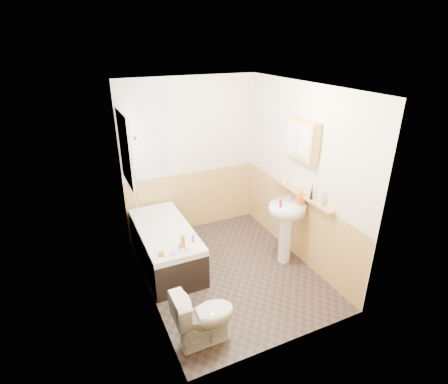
{
  "coord_description": "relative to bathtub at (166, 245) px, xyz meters",
  "views": [
    {
      "loc": [
        -1.76,
        -3.64,
        3.0
      ],
      "look_at": [
        0.0,
        0.15,
        1.15
      ],
      "focal_mm": 28.0,
      "sensor_mm": 36.0,
      "label": 1
    }
  ],
  "objects": [
    {
      "name": "floor",
      "position": [
        0.73,
        -0.55,
        -0.3
      ],
      "size": [
        2.8,
        2.8,
        0.0
      ],
      "primitive_type": "plane",
      "color": "#312622",
      "rests_on": "ground"
    },
    {
      "name": "wainscot_right",
      "position": [
        1.82,
        -0.55,
        0.2
      ],
      "size": [
        0.01,
        2.8,
        1.0
      ],
      "primitive_type": "cube",
      "color": "#DAAB59",
      "rests_on": "wall_right"
    },
    {
      "name": "sink",
      "position": [
        1.57,
        -0.67,
        0.36
      ],
      "size": [
        0.54,
        0.44,
        1.04
      ],
      "rotation": [
        0.0,
        0.0,
        0.06
      ],
      "color": "white",
      "rests_on": "floor"
    },
    {
      "name": "clear_bottle",
      "position": [
        1.42,
        -0.71,
        0.68
      ],
      "size": [
        0.04,
        0.04,
        0.11
      ],
      "primitive_type": "cylinder",
      "rotation": [
        0.0,
        0.0,
        -0.02
      ],
      "color": "maroon",
      "rests_on": "sink"
    },
    {
      "name": "green_bottle",
      "position": [
        1.77,
        -0.89,
        0.87
      ],
      "size": [
        0.05,
        0.05,
        0.23
      ],
      "primitive_type": "cone",
      "rotation": [
        0.0,
        0.0,
        0.01
      ],
      "color": "black",
      "rests_on": "pine_shelf"
    },
    {
      "name": "toilet",
      "position": [
        -0.03,
        -1.55,
        0.03
      ],
      "size": [
        0.67,
        0.38,
        0.66
      ],
      "primitive_type": "imported",
      "rotation": [
        0.0,
        0.0,
        1.58
      ],
      "color": "white",
      "rests_on": "floor"
    },
    {
      "name": "wall_left",
      "position": [
        -0.38,
        -0.55,
        0.95
      ],
      "size": [
        0.02,
        2.8,
        2.5
      ],
      "primitive_type": "cube",
      "color": "#EFE0C5",
      "rests_on": "ground"
    },
    {
      "name": "tile_cladding_left",
      "position": [
        -0.36,
        -0.55,
        0.95
      ],
      "size": [
        0.01,
        2.8,
        2.5
      ],
      "primitive_type": "cube",
      "color": "white",
      "rests_on": "wall_left"
    },
    {
      "name": "orange_bottle",
      "position": [
        0.24,
        -0.5,
        0.32
      ],
      "size": [
        0.03,
        0.03,
        0.09
      ],
      "primitive_type": "cylinder",
      "rotation": [
        0.0,
        0.0,
        -0.18
      ],
      "color": "purple",
      "rests_on": "bathtub"
    },
    {
      "name": "wall_back",
      "position": [
        0.73,
        0.86,
        0.95
      ],
      "size": [
        2.2,
        0.02,
        2.5
      ],
      "primitive_type": "cube",
      "color": "#EFE0C5",
      "rests_on": "ground"
    },
    {
      "name": "black_jar",
      "position": [
        1.77,
        -0.28,
        0.77
      ],
      "size": [
        0.08,
        0.08,
        0.04
      ],
      "primitive_type": "cylinder",
      "rotation": [
        0.0,
        0.0,
        -0.27
      ],
      "color": "silver",
      "rests_on": "pine_shelf"
    },
    {
      "name": "foam_can",
      "position": [
        1.77,
        -1.09,
        0.85
      ],
      "size": [
        0.07,
        0.07,
        0.19
      ],
      "primitive_type": "cylinder",
      "rotation": [
        0.0,
        0.0,
        -0.29
      ],
      "color": "silver",
      "rests_on": "pine_shelf"
    },
    {
      "name": "window",
      "position": [
        -0.33,
        0.4,
        1.35
      ],
      "size": [
        0.03,
        0.79,
        0.99
      ],
      "color": "white",
      "rests_on": "wall_left"
    },
    {
      "name": "wainscot_back",
      "position": [
        0.73,
        0.84,
        0.2
      ],
      "size": [
        2.2,
        0.01,
        1.0
      ],
      "primitive_type": "cube",
      "color": "#DAAB59",
      "rests_on": "wall_back"
    },
    {
      "name": "blue_gel",
      "position": [
        0.08,
        -0.59,
        0.36
      ],
      "size": [
        0.05,
        0.03,
        0.17
      ],
      "primitive_type": "cube",
      "rotation": [
        0.0,
        0.0,
        0.11
      ],
      "color": "orange",
      "rests_on": "bathtub"
    },
    {
      "name": "wall_front",
      "position": [
        0.73,
        -1.96,
        0.95
      ],
      "size": [
        2.2,
        0.02,
        2.5
      ],
      "primitive_type": "cube",
      "color": "#EFE0C5",
      "rests_on": "ground"
    },
    {
      "name": "pine_shelf",
      "position": [
        1.77,
        -0.68,
        0.74
      ],
      "size": [
        0.1,
        1.27,
        0.03
      ],
      "primitive_type": "cube",
      "color": "#DAAB59",
      "rests_on": "wall_right"
    },
    {
      "name": "wainscot_front",
      "position": [
        0.73,
        -1.94,
        0.2
      ],
      "size": [
        2.2,
        0.01,
        1.0
      ],
      "primitive_type": "cube",
      "color": "#DAAB59",
      "rests_on": "wall_front"
    },
    {
      "name": "soap_bottle",
      "position": [
        1.72,
        -0.73,
        0.67
      ],
      "size": [
        0.14,
        0.23,
        0.1
      ],
      "primitive_type": "imported",
      "rotation": [
        0.0,
        0.0,
        -0.2
      ],
      "color": "orange",
      "rests_on": "sink"
    },
    {
      "name": "cream_jar",
      "position": [
        -0.22,
        -0.64,
        0.3
      ],
      "size": [
        0.09,
        0.09,
        0.04
      ],
      "primitive_type": "cylinder",
      "rotation": [
        0.0,
        0.0,
        0.34
      ],
      "color": "orange",
      "rests_on": "bathtub"
    },
    {
      "name": "medicine_cabinet",
      "position": [
        1.74,
        -0.62,
        1.49
      ],
      "size": [
        0.14,
        0.55,
        0.5
      ],
      "color": "#DAAB59",
      "rests_on": "wall_right"
    },
    {
      "name": "wall_right",
      "position": [
        1.84,
        -0.55,
        0.95
      ],
      "size": [
        0.02,
        2.8,
        2.5
      ],
      "primitive_type": "cube",
      "color": "#EFE0C5",
      "rests_on": "ground"
    },
    {
      "name": "shower_riser",
      "position": [
        -0.31,
        0.07,
        1.26
      ],
      "size": [
        0.11,
        0.09,
        1.29
      ],
      "color": "silver",
      "rests_on": "wall_left"
    },
    {
      "name": "tile_return_back",
      "position": [
        0.01,
        0.83,
        1.45
      ],
      "size": [
        0.75,
        0.01,
        1.5
      ],
      "primitive_type": "cube",
      "color": "white",
      "rests_on": "wall_back"
    },
    {
      "name": "ceiling",
      "position": [
        0.73,
        -0.55,
        2.2
      ],
      "size": [
        2.8,
        2.8,
        0.0
      ],
      "primitive_type": "plane",
      "rotation": [
        3.14,
        0.0,
        0.0
      ],
      "color": "white",
      "rests_on": "ground"
    },
    {
      "name": "bathtub",
      "position": [
        0.0,
        0.0,
        0.0
      ],
      "size": [
        0.7,
        1.57,
        0.72
      ],
      "color": "black",
      "rests_on": "floor"
    }
  ]
}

